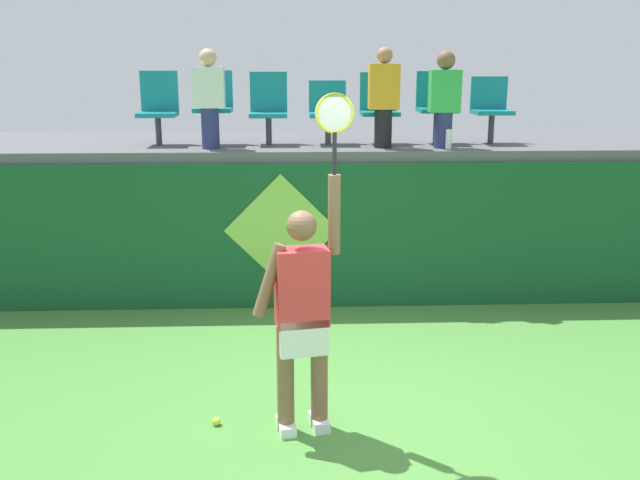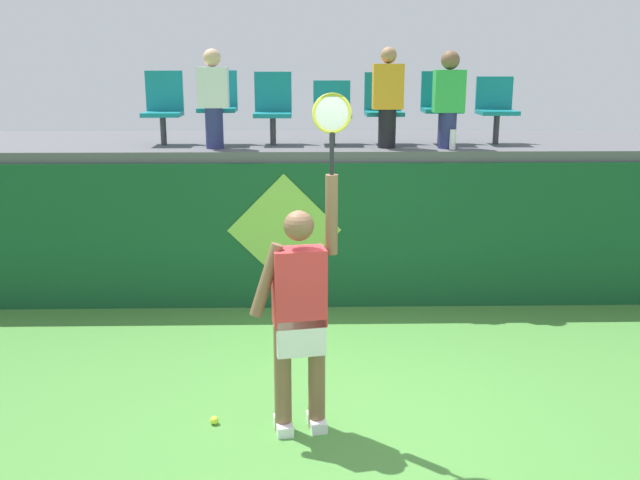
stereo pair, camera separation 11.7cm
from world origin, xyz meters
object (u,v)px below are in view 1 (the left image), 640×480
water_bottle (449,139)px  stadium_chair_0 (158,106)px  stadium_chair_2 (269,106)px  stadium_chair_4 (379,105)px  stadium_chair_1 (213,103)px  stadium_chair_3 (328,109)px  stadium_chair_6 (491,106)px  tennis_ball (216,421)px  tennis_player (303,310)px  spectator_0 (209,97)px  stadium_chair_5 (436,103)px  spectator_1 (384,96)px  spectator_2 (444,97)px

water_bottle → stadium_chair_0: bearing=169.7°
stadium_chair_2 → stadium_chair_4: stadium_chair_2 is taller
stadium_chair_0 → stadium_chair_4: bearing=-0.1°
stadium_chair_1 → stadium_chair_3: stadium_chair_1 is taller
water_bottle → stadium_chair_3: stadium_chair_3 is taller
stadium_chair_4 → stadium_chair_6: bearing=-0.3°
tennis_ball → stadium_chair_1: (-0.30, 3.51, 2.22)m
tennis_player → stadium_chair_3: 3.81m
tennis_player → stadium_chair_1: stadium_chair_1 is taller
tennis_player → spectator_0: size_ratio=2.30×
stadium_chair_2 → stadium_chair_3: size_ratio=1.14×
stadium_chair_2 → stadium_chair_0: bearing=180.0°
stadium_chair_1 → stadium_chair_2: size_ratio=1.02×
stadium_chair_2 → stadium_chair_3: (0.70, -0.01, -0.04)m
water_bottle → stadium_chair_2: 2.14m
spectator_0 → stadium_chair_1: bearing=90.0°
stadium_chair_5 → stadium_chair_2: bearing=179.8°
tennis_ball → water_bottle: (2.37, 2.92, 1.85)m
tennis_ball → spectator_1: spectator_1 is taller
tennis_player → tennis_ball: tennis_player is taller
stadium_chair_1 → water_bottle: bearing=-12.5°
stadium_chair_6 → tennis_player: bearing=-122.9°
stadium_chair_2 → spectator_1: bearing=-17.6°
stadium_chair_4 → stadium_chair_6: size_ratio=1.06×
stadium_chair_5 → spectator_0: (-2.64, -0.42, 0.10)m
stadium_chair_3 → spectator_1: 0.75m
water_bottle → stadium_chair_4: 0.99m
tennis_ball → stadium_chair_4: size_ratio=0.08×
stadium_chair_0 → stadium_chair_2: (1.29, -0.00, -0.01)m
stadium_chair_4 → spectator_2: 0.83m
spectator_0 → spectator_2: bearing=-1.0°
stadium_chair_0 → spectator_1: 2.64m
tennis_player → stadium_chair_2: 3.83m
stadium_chair_4 → water_bottle: bearing=-39.8°
tennis_ball → water_bottle: 4.19m
stadium_chair_6 → spectator_1: size_ratio=0.70×
stadium_chair_3 → stadium_chair_5: 1.29m
tennis_player → stadium_chair_4: 3.93m
tennis_player → tennis_ball: size_ratio=38.35×
stadium_chair_1 → stadium_chair_5: 2.64m
tennis_player → stadium_chair_2: stadium_chair_2 is taller
stadium_chair_3 → stadium_chair_4: (0.61, 0.01, 0.04)m
tennis_ball → stadium_chair_0: (-0.95, 3.52, 2.19)m
spectator_0 → tennis_player: bearing=-72.9°
tennis_player → stadium_chair_6: bearing=57.1°
water_bottle → stadium_chair_0: (-3.32, 0.60, 0.34)m
stadium_chair_2 → stadium_chair_6: stadium_chair_2 is taller
tennis_player → water_bottle: size_ratio=11.33×
tennis_player → spectator_2: bearing=62.1°
stadium_chair_2 → stadium_chair_6: 2.65m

